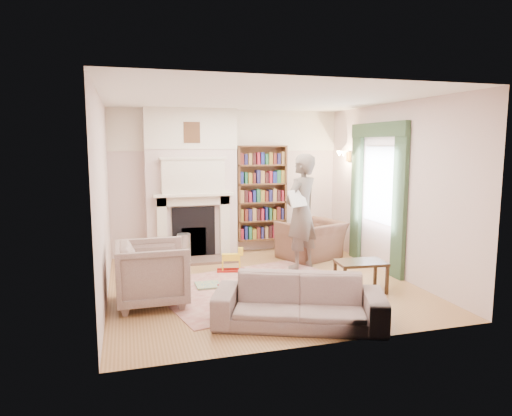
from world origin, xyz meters
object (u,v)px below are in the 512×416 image
object	(u,v)px
sofa	(299,301)
man_reading	(301,212)
coffee_table	(361,276)
bookcase	(261,193)
paraffin_heater	(184,249)
rocking_horse	(231,260)
armchair_left	(153,273)
armchair_reading	(311,240)

from	to	relation	value
sofa	man_reading	bearing A→B (deg)	89.82
sofa	coffee_table	world-z (taller)	sofa
bookcase	man_reading	size ratio (longest dim) A/B	0.93
man_reading	coffee_table	size ratio (longest dim) A/B	2.83
paraffin_heater	rocking_horse	size ratio (longest dim) A/B	1.16
paraffin_heater	man_reading	bearing A→B (deg)	-24.19
armchair_left	sofa	bearing A→B (deg)	-127.37
sofa	coffee_table	xyz separation A→B (m)	(1.33, 0.93, -0.07)
bookcase	armchair_reading	xyz separation A→B (m)	(0.73, -0.85, -0.82)
sofa	coffee_table	size ratio (longest dim) A/B	2.85
man_reading	paraffin_heater	xyz separation A→B (m)	(-1.91, 0.86, -0.71)
rocking_horse	man_reading	bearing A→B (deg)	7.22
bookcase	armchair_left	world-z (taller)	bookcase
armchair_reading	armchair_left	distance (m)	3.48
armchair_reading	man_reading	bearing A→B (deg)	30.51
coffee_table	man_reading	bearing A→B (deg)	110.62
coffee_table	rocking_horse	xyz separation A→B (m)	(-1.59, 1.52, -0.02)
bookcase	sofa	world-z (taller)	bookcase
coffee_table	sofa	bearing A→B (deg)	-139.37
coffee_table	paraffin_heater	xyz separation A→B (m)	(-2.28, 2.27, 0.05)
paraffin_heater	armchair_left	bearing A→B (deg)	-108.53
rocking_horse	armchair_reading	bearing A→B (deg)	28.68
bookcase	armchair_reading	bearing A→B (deg)	-49.44
bookcase	man_reading	xyz separation A→B (m)	(0.28, -1.45, -0.19)
sofa	man_reading	distance (m)	2.62
paraffin_heater	sofa	bearing A→B (deg)	-73.31
coffee_table	rocking_horse	size ratio (longest dim) A/B	1.48
armchair_left	sofa	size ratio (longest dim) A/B	0.47
coffee_table	rocking_horse	bearing A→B (deg)	142.06
armchair_reading	man_reading	xyz separation A→B (m)	(-0.45, -0.60, 0.64)
armchair_left	bookcase	bearing A→B (deg)	-42.11
armchair_left	paraffin_heater	xyz separation A→B (m)	(0.66, 1.98, -0.15)
man_reading	bookcase	bearing A→B (deg)	-111.51
man_reading	paraffin_heater	distance (m)	2.21
armchair_left	paraffin_heater	size ratio (longest dim) A/B	1.70
sofa	armchair_reading	bearing A→B (deg)	86.44
sofa	rocking_horse	world-z (taller)	sofa
bookcase	coffee_table	world-z (taller)	bookcase
armchair_reading	man_reading	size ratio (longest dim) A/B	0.55
sofa	paraffin_heater	world-z (taller)	sofa
bookcase	armchair_left	bearing A→B (deg)	-131.75
sofa	man_reading	world-z (taller)	man_reading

